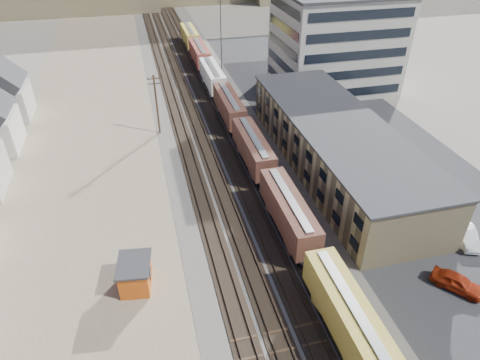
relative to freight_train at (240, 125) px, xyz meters
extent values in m
plane|color=#6B6356|center=(-3.80, -36.10, -2.79)|extent=(300.00, 300.00, 0.00)
cube|color=#4C4742|center=(-3.80, 13.90, -2.76)|extent=(18.00, 200.00, 0.06)
cube|color=#756950|center=(-23.80, 3.90, -2.78)|extent=(24.00, 180.00, 0.03)
cube|color=#232326|center=(18.20, -1.10, -2.77)|extent=(26.00, 120.00, 0.04)
cube|color=black|center=(-8.80, 13.90, -2.69)|extent=(2.60, 200.00, 0.08)
cube|color=#38281E|center=(-9.52, 13.90, -2.57)|extent=(0.08, 200.00, 0.16)
cube|color=#38281E|center=(-8.08, 13.90, -2.57)|extent=(0.08, 200.00, 0.16)
cube|color=black|center=(-5.80, 13.90, -2.69)|extent=(2.60, 200.00, 0.08)
cube|color=#38281E|center=(-6.52, 13.90, -2.57)|extent=(0.08, 200.00, 0.16)
cube|color=#38281E|center=(-5.08, 13.90, -2.57)|extent=(0.08, 200.00, 0.16)
cube|color=black|center=(-2.80, 13.90, -2.69)|extent=(2.60, 200.00, 0.08)
cube|color=#38281E|center=(-3.52, 13.90, -2.57)|extent=(0.08, 200.00, 0.16)
cube|color=#38281E|center=(-2.08, 13.90, -2.57)|extent=(0.08, 200.00, 0.16)
cube|color=black|center=(0.00, 13.90, -2.69)|extent=(2.60, 200.00, 0.08)
cube|color=#38281E|center=(-0.72, 13.90, -2.57)|extent=(0.08, 200.00, 0.16)
cube|color=#38281E|center=(0.72, 13.90, -2.57)|extent=(0.08, 200.00, 0.16)
cube|color=black|center=(0.00, -32.92, -2.04)|extent=(2.20, 2.20, 0.90)
cube|color=gold|center=(0.00, -38.00, 0.11)|extent=(3.00, 13.34, 3.40)
cube|color=#B7B7B2|center=(0.00, -38.00, 1.89)|extent=(0.90, 12.32, 0.16)
cube|color=black|center=(0.00, -27.87, -2.04)|extent=(2.20, 2.20, 0.90)
cube|color=black|center=(0.00, -17.72, -2.04)|extent=(2.20, 2.20, 0.90)
cube|color=#44251D|center=(0.00, -22.80, 0.11)|extent=(3.00, 13.34, 3.40)
cube|color=#B7B7B2|center=(0.00, -22.80, 1.89)|extent=(0.90, 12.33, 0.16)
cube|color=black|center=(0.00, -12.68, -2.04)|extent=(2.20, 2.20, 0.90)
cube|color=black|center=(0.00, -2.53, -2.04)|extent=(2.20, 2.20, 0.90)
cube|color=#44251D|center=(0.00, -7.60, 0.11)|extent=(3.00, 13.34, 3.40)
cube|color=#B7B7B2|center=(0.00, -7.60, 1.89)|extent=(0.90, 12.33, 0.16)
cube|color=black|center=(0.00, 2.53, -2.04)|extent=(2.20, 2.20, 0.90)
cube|color=black|center=(0.00, 12.67, -2.04)|extent=(2.20, 2.20, 0.90)
cube|color=#44251D|center=(0.00, 7.60, 0.11)|extent=(3.00, 13.34, 3.40)
cube|color=#B7B7B2|center=(0.00, 7.60, 1.89)|extent=(0.90, 12.33, 0.16)
cube|color=black|center=(0.00, 17.73, -2.04)|extent=(2.20, 2.20, 0.90)
cube|color=black|center=(0.00, 27.88, -2.04)|extent=(2.20, 2.20, 0.90)
cube|color=beige|center=(0.00, 22.80, 0.11)|extent=(3.00, 13.34, 3.40)
cube|color=#B7B7B2|center=(0.00, 22.80, 1.89)|extent=(0.90, 12.33, 0.16)
cube|color=black|center=(0.00, 32.92, -2.04)|extent=(2.20, 2.20, 0.90)
cube|color=black|center=(0.00, 43.08, -2.04)|extent=(2.20, 2.20, 0.90)
cube|color=maroon|center=(0.00, 38.00, 0.11)|extent=(3.00, 13.34, 3.40)
cube|color=#B7B7B2|center=(0.00, 38.00, 1.89)|extent=(0.90, 12.32, 0.16)
cube|color=black|center=(0.00, 48.12, -2.04)|extent=(2.20, 2.20, 0.90)
cube|color=black|center=(0.00, 58.27, -2.04)|extent=(2.20, 2.20, 0.90)
cube|color=gold|center=(0.00, 53.20, 0.11)|extent=(3.00, 13.34, 3.40)
cube|color=#B7B7B2|center=(0.00, 53.20, 1.89)|extent=(0.90, 12.32, 0.16)
cube|color=tan|center=(11.20, -11.10, 0.71)|extent=(12.00, 40.00, 7.00)
cube|color=#2D2D30|center=(11.20, -11.10, 4.31)|extent=(12.40, 40.40, 0.30)
cube|color=black|center=(5.15, -11.10, -0.59)|extent=(0.12, 36.00, 1.20)
cube|color=black|center=(5.15, -11.10, 2.41)|extent=(0.12, 36.00, 1.20)
cube|color=#9E998E|center=(24.20, 18.90, 6.21)|extent=(22.00, 18.00, 18.00)
cube|color=black|center=(13.15, 18.90, 6.21)|extent=(0.12, 16.00, 16.00)
cube|color=black|center=(24.20, 9.85, 6.21)|extent=(20.00, 0.12, 16.00)
cylinder|color=#382619|center=(-12.30, 5.90, 2.21)|extent=(0.32, 0.32, 10.00)
cube|color=#382619|center=(-12.30, 5.90, 6.61)|extent=(2.20, 0.14, 0.14)
cube|color=#382619|center=(-12.30, 5.90, 5.81)|extent=(1.90, 0.14, 0.14)
cylinder|color=black|center=(-11.70, 5.90, 6.76)|extent=(0.08, 0.08, 0.22)
cylinder|color=black|center=(2.20, 23.90, 6.21)|extent=(0.16, 0.16, 18.00)
cube|color=black|center=(2.20, 23.90, 13.71)|extent=(1.20, 0.08, 0.08)
cube|color=#9E998E|center=(-37.80, 18.90, -0.04)|extent=(8.00, 8.00, 5.50)
cube|color=#BF4E11|center=(-17.68, -27.25, -1.36)|extent=(3.37, 4.18, 2.86)
cube|color=#2D2D30|center=(-17.68, -27.25, 0.17)|extent=(3.80, 4.61, 0.24)
cube|color=black|center=(-16.21, -27.45, -1.27)|extent=(0.23, 0.96, 0.95)
imported|color=#97270E|center=(13.41, -35.56, -1.94)|extent=(4.66, 5.20, 1.71)
imported|color=silver|center=(19.04, -29.68, -1.94)|extent=(3.38, 5.48, 1.71)
imported|color=navy|center=(20.49, 15.01, -2.08)|extent=(5.59, 4.91, 1.43)
imported|color=white|center=(21.91, 18.17, -1.95)|extent=(3.06, 5.26, 1.68)
camera|label=1|loc=(-14.94, -59.11, 30.22)|focal=32.00mm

